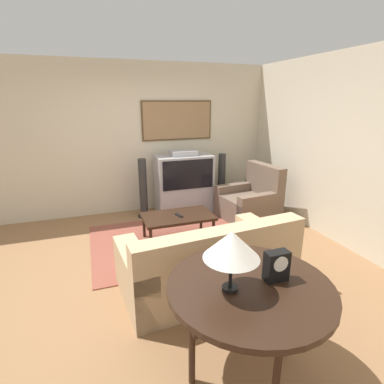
{
  "coord_description": "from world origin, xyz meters",
  "views": [
    {
      "loc": [
        -0.78,
        -3.41,
        2.03
      ],
      "look_at": [
        0.6,
        0.54,
        0.75
      ],
      "focal_mm": 28.0,
      "sensor_mm": 36.0,
      "label": 1
    }
  ],
  "objects_px": {
    "tv": "(184,183)",
    "speaker_tower_left": "(143,190)",
    "coffee_table": "(178,218)",
    "mantel_clock": "(276,266)",
    "armchair": "(250,202)",
    "table_lamp": "(232,245)",
    "console_table": "(250,292)",
    "couch": "(208,264)",
    "speaker_tower_right": "(221,182)"
  },
  "relations": [
    {
      "from": "mantel_clock",
      "to": "speaker_tower_right",
      "type": "relative_size",
      "value": 0.21
    },
    {
      "from": "couch",
      "to": "mantel_clock",
      "type": "bearing_deg",
      "value": 87.32
    },
    {
      "from": "speaker_tower_right",
      "to": "speaker_tower_left",
      "type": "bearing_deg",
      "value": 180.0
    },
    {
      "from": "couch",
      "to": "console_table",
      "type": "relative_size",
      "value": 1.64
    },
    {
      "from": "tv",
      "to": "coffee_table",
      "type": "height_order",
      "value": "tv"
    },
    {
      "from": "table_lamp",
      "to": "speaker_tower_left",
      "type": "distance_m",
      "value": 3.6
    },
    {
      "from": "table_lamp",
      "to": "speaker_tower_right",
      "type": "xyz_separation_m",
      "value": [
        1.57,
        3.54,
        -0.63
      ]
    },
    {
      "from": "mantel_clock",
      "to": "speaker_tower_left",
      "type": "height_order",
      "value": "speaker_tower_left"
    },
    {
      "from": "armchair",
      "to": "table_lamp",
      "type": "height_order",
      "value": "table_lamp"
    },
    {
      "from": "armchair",
      "to": "tv",
      "type": "bearing_deg",
      "value": -131.79
    },
    {
      "from": "table_lamp",
      "to": "armchair",
      "type": "bearing_deg",
      "value": 57.39
    },
    {
      "from": "table_lamp",
      "to": "speaker_tower_right",
      "type": "relative_size",
      "value": 0.4
    },
    {
      "from": "console_table",
      "to": "tv",
      "type": "bearing_deg",
      "value": 79.7
    },
    {
      "from": "console_table",
      "to": "speaker_tower_right",
      "type": "relative_size",
      "value": 1.1
    },
    {
      "from": "tv",
      "to": "armchair",
      "type": "distance_m",
      "value": 1.26
    },
    {
      "from": "tv",
      "to": "coffee_table",
      "type": "distance_m",
      "value": 1.25
    },
    {
      "from": "tv",
      "to": "table_lamp",
      "type": "bearing_deg",
      "value": -102.79
    },
    {
      "from": "tv",
      "to": "speaker_tower_right",
      "type": "distance_m",
      "value": 0.77
    },
    {
      "from": "armchair",
      "to": "console_table",
      "type": "relative_size",
      "value": 0.83
    },
    {
      "from": "tv",
      "to": "table_lamp",
      "type": "distance_m",
      "value": 3.69
    },
    {
      "from": "table_lamp",
      "to": "mantel_clock",
      "type": "height_order",
      "value": "table_lamp"
    },
    {
      "from": "couch",
      "to": "table_lamp",
      "type": "distance_m",
      "value": 1.46
    },
    {
      "from": "armchair",
      "to": "speaker_tower_right",
      "type": "height_order",
      "value": "speaker_tower_right"
    },
    {
      "from": "coffee_table",
      "to": "mantel_clock",
      "type": "bearing_deg",
      "value": -89.64
    },
    {
      "from": "console_table",
      "to": "mantel_clock",
      "type": "bearing_deg",
      "value": -3.13
    },
    {
      "from": "speaker_tower_right",
      "to": "armchair",
      "type": "bearing_deg",
      "value": -70.61
    },
    {
      "from": "armchair",
      "to": "speaker_tower_right",
      "type": "bearing_deg",
      "value": -167.31
    },
    {
      "from": "armchair",
      "to": "speaker_tower_right",
      "type": "distance_m",
      "value": 0.77
    },
    {
      "from": "speaker_tower_left",
      "to": "speaker_tower_right",
      "type": "bearing_deg",
      "value": 0.0
    },
    {
      "from": "couch",
      "to": "console_table",
      "type": "height_order",
      "value": "couch"
    },
    {
      "from": "console_table",
      "to": "table_lamp",
      "type": "distance_m",
      "value": 0.43
    },
    {
      "from": "tv",
      "to": "console_table",
      "type": "bearing_deg",
      "value": -100.3
    },
    {
      "from": "couch",
      "to": "coffee_table",
      "type": "xyz_separation_m",
      "value": [
        0.03,
        1.26,
        0.07
      ]
    },
    {
      "from": "coffee_table",
      "to": "console_table",
      "type": "distance_m",
      "value": 2.43
    },
    {
      "from": "armchair",
      "to": "table_lamp",
      "type": "distance_m",
      "value": 3.47
    },
    {
      "from": "couch",
      "to": "coffee_table",
      "type": "relative_size",
      "value": 1.87
    },
    {
      "from": "table_lamp",
      "to": "speaker_tower_right",
      "type": "distance_m",
      "value": 3.93
    },
    {
      "from": "console_table",
      "to": "mantel_clock",
      "type": "xyz_separation_m",
      "value": [
        0.2,
        -0.01,
        0.18
      ]
    },
    {
      "from": "couch",
      "to": "armchair",
      "type": "xyz_separation_m",
      "value": [
        1.5,
        1.69,
        0.01
      ]
    },
    {
      "from": "console_table",
      "to": "speaker_tower_left",
      "type": "bearing_deg",
      "value": 91.97
    },
    {
      "from": "armchair",
      "to": "mantel_clock",
      "type": "bearing_deg",
      "value": -33.84
    },
    {
      "from": "mantel_clock",
      "to": "armchair",
      "type": "bearing_deg",
      "value": 62.86
    },
    {
      "from": "couch",
      "to": "table_lamp",
      "type": "relative_size",
      "value": 4.47
    },
    {
      "from": "armchair",
      "to": "coffee_table",
      "type": "xyz_separation_m",
      "value": [
        -1.47,
        -0.43,
        0.06
      ]
    },
    {
      "from": "coffee_table",
      "to": "couch",
      "type": "bearing_deg",
      "value": -91.3
    },
    {
      "from": "console_table",
      "to": "armchair",
      "type": "bearing_deg",
      "value": 59.69
    },
    {
      "from": "table_lamp",
      "to": "speaker_tower_left",
      "type": "height_order",
      "value": "table_lamp"
    },
    {
      "from": "tv",
      "to": "mantel_clock",
      "type": "height_order",
      "value": "tv"
    },
    {
      "from": "tv",
      "to": "couch",
      "type": "xyz_separation_m",
      "value": [
        -0.49,
        -2.4,
        -0.26
      ]
    },
    {
      "from": "tv",
      "to": "speaker_tower_left",
      "type": "bearing_deg",
      "value": -179.27
    }
  ]
}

